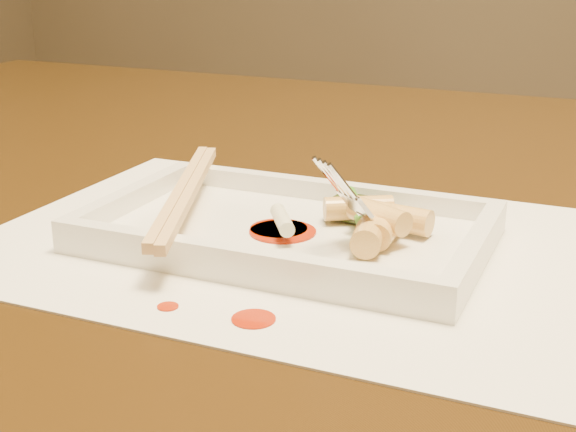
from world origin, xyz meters
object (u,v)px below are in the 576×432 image
at_px(placemat, 288,242).
at_px(chopstick_a, 181,191).
at_px(table, 289,274).
at_px(plate_base, 288,236).
at_px(fork, 402,125).

bearing_deg(placemat, chopstick_a, 180.00).
height_order(table, placemat, placemat).
relative_size(plate_base, chopstick_a, 1.16).
xyz_separation_m(chopstick_a, fork, (0.15, 0.02, 0.06)).
relative_size(table, plate_base, 5.38).
relative_size(placemat, plate_base, 1.54).
bearing_deg(table, placemat, -66.83).
bearing_deg(placemat, plate_base, 180.00).
relative_size(table, chopstick_a, 6.23).
relative_size(chopstick_a, fork, 1.60).
distance_m(plate_base, fork, 0.11).
height_order(plate_base, fork, fork).
distance_m(plate_base, chopstick_a, 0.08).
bearing_deg(fork, placemat, -165.58).
xyz_separation_m(table, fork, (0.14, -0.15, 0.18)).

